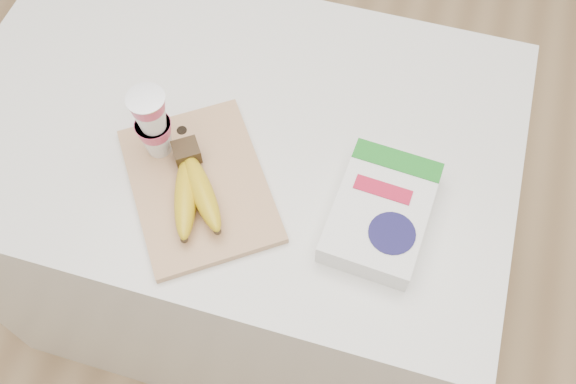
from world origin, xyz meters
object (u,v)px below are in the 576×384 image
(cereal_box, at_px, (381,212))
(bananas, at_px, (193,189))
(yogurt_stack, at_px, (152,123))
(table, at_px, (243,221))
(cutting_board, at_px, (199,185))

(cereal_box, bearing_deg, bananas, -166.08)
(yogurt_stack, distance_m, cereal_box, 0.44)
(yogurt_stack, relative_size, cereal_box, 0.64)
(table, bearing_deg, yogurt_stack, -134.33)
(table, xyz_separation_m, bananas, (-0.00, -0.18, 0.47))
(table, relative_size, bananas, 5.38)
(cutting_board, bearing_deg, yogurt_stack, 117.42)
(cutting_board, height_order, bananas, bananas)
(bananas, bearing_deg, table, 88.52)
(cutting_board, distance_m, yogurt_stack, 0.14)
(cutting_board, height_order, cereal_box, cereal_box)
(bananas, relative_size, yogurt_stack, 1.32)
(table, xyz_separation_m, yogurt_stack, (-0.10, -0.11, 0.53))
(cereal_box, bearing_deg, yogurt_stack, -178.48)
(table, height_order, cereal_box, cereal_box)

